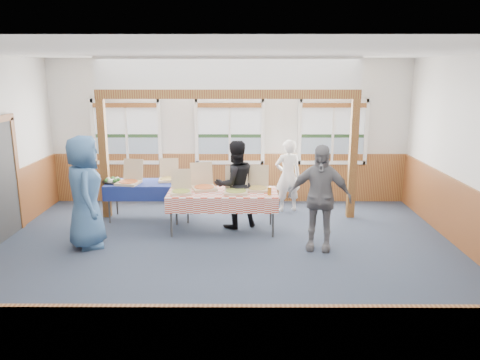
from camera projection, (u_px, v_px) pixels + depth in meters
name	position (u px, v px, depth m)	size (l,w,h in m)	color
floor	(225.00, 261.00, 7.41)	(8.00, 8.00, 0.00)	#283241
ceiling	(223.00, 52.00, 6.67)	(8.00, 8.00, 0.00)	white
wall_back	(230.00, 132.00, 10.45)	(8.00, 8.00, 0.00)	silver
wall_front	(207.00, 249.00, 3.64)	(8.00, 8.00, 0.00)	silver
wainscot_back	(230.00, 178.00, 10.67)	(7.98, 0.05, 1.10)	brown
wainscot_right	(479.00, 228.00, 7.27)	(0.05, 6.98, 1.10)	brown
window_left	(126.00, 128.00, 10.40)	(1.56, 0.10, 1.46)	white
window_mid	(230.00, 128.00, 10.39)	(1.56, 0.10, 1.46)	white
window_right	(333.00, 128.00, 10.38)	(1.56, 0.10, 1.46)	white
post_left	(104.00, 159.00, 9.38)	(0.15, 0.15, 2.40)	#5D2914
post_right	(353.00, 159.00, 9.36)	(0.15, 0.15, 2.40)	#5D2914
cross_beam	(228.00, 94.00, 9.08)	(5.15, 0.18, 0.18)	#5D2914
table_left	(150.00, 185.00, 9.36)	(1.85, 1.16, 0.76)	#343434
table_right	(223.00, 194.00, 8.64)	(2.03, 0.91, 0.76)	#343434
pizza_box_a	(129.00, 180.00, 9.22)	(0.51, 0.58, 0.45)	tan
pizza_box_b	(169.00, 177.00, 9.48)	(0.42, 0.50, 0.42)	tan
pizza_box_c	(181.00, 190.00, 8.52)	(0.41, 0.49, 0.41)	tan
pizza_box_d	(204.00, 186.00, 8.80)	(0.55, 0.62, 0.47)	tan
pizza_box_e	(236.00, 189.00, 8.54)	(0.43, 0.52, 0.46)	tan
pizza_box_f	(258.00, 186.00, 8.75)	(0.43, 0.51, 0.43)	tan
veggie_tray	(113.00, 181.00, 9.34)	(0.42, 0.42, 0.09)	black
drink_glass	(269.00, 191.00, 8.37)	(0.07, 0.07, 0.15)	#AA691C
woman_white	(288.00, 176.00, 9.87)	(0.56, 0.37, 1.54)	white
woman_black	(235.00, 184.00, 8.85)	(0.81, 0.63, 1.67)	black
man_blue	(85.00, 192.00, 7.82)	(0.94, 0.61, 1.92)	#365A87
person_grey	(319.00, 198.00, 7.72)	(1.05, 0.44, 1.79)	slate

